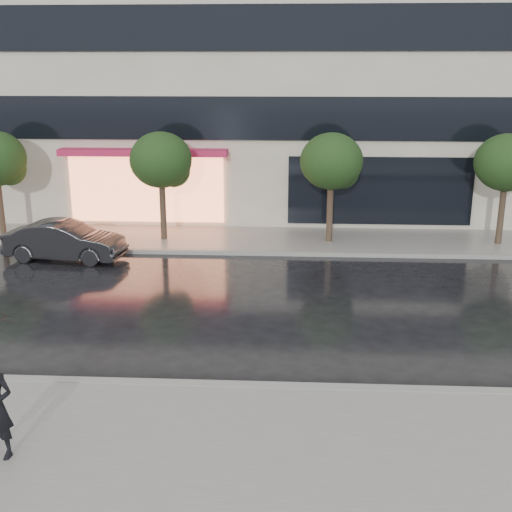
{
  "coord_description": "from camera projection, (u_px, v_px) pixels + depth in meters",
  "views": [
    {
      "loc": [
        1.58,
        -12.43,
        6.2
      ],
      "look_at": [
        0.71,
        3.66,
        1.4
      ],
      "focal_mm": 45.0,
      "sensor_mm": 36.0,
      "label": 1
    }
  ],
  "objects": [
    {
      "name": "tree_mid_east",
      "position": [
        333.0,
        163.0,
        22.35
      ],
      "size": [
        2.2,
        2.2,
        3.99
      ],
      "color": "#33261C",
      "rests_on": "ground"
    },
    {
      "name": "curb_far",
      "position": [
        243.0,
        253.0,
        21.86
      ],
      "size": [
        60.0,
        0.25,
        0.14
      ],
      "primitive_type": "cube",
      "color": "gray",
      "rests_on": "ground"
    },
    {
      "name": "sidewalk_far",
      "position": [
        246.0,
        240.0,
        23.54
      ],
      "size": [
        60.0,
        3.5,
        0.12
      ],
      "primitive_type": "cube",
      "color": "slate",
      "rests_on": "ground"
    },
    {
      "name": "curb_near",
      "position": [
        208.0,
        386.0,
        12.77
      ],
      "size": [
        60.0,
        0.25,
        0.14
      ],
      "primitive_type": "cube",
      "color": "gray",
      "rests_on": "ground"
    },
    {
      "name": "sidewalk_near",
      "position": [
        191.0,
        451.0,
        10.62
      ],
      "size": [
        60.0,
        4.5,
        0.12
      ],
      "primitive_type": "cube",
      "color": "slate",
      "rests_on": "ground"
    },
    {
      "name": "parked_car",
      "position": [
        65.0,
        241.0,
        21.13
      ],
      "size": [
        4.04,
        1.79,
        1.29
      ],
      "primitive_type": "imported",
      "rotation": [
        0.0,
        0.0,
        1.46
      ],
      "color": "black",
      "rests_on": "ground"
    },
    {
      "name": "tree_mid_west",
      "position": [
        163.0,
        162.0,
        22.66
      ],
      "size": [
        2.2,
        2.2,
        3.99
      ],
      "color": "#33261C",
      "rests_on": "ground"
    },
    {
      "name": "tree_far_east",
      "position": [
        508.0,
        165.0,
        22.04
      ],
      "size": [
        2.2,
        2.2,
        3.99
      ],
      "color": "#33261C",
      "rests_on": "ground"
    },
    {
      "name": "ground",
      "position": [
        214.0,
        367.0,
        13.74
      ],
      "size": [
        120.0,
        120.0,
        0.0
      ],
      "primitive_type": "plane",
      "color": "black",
      "rests_on": "ground"
    }
  ]
}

